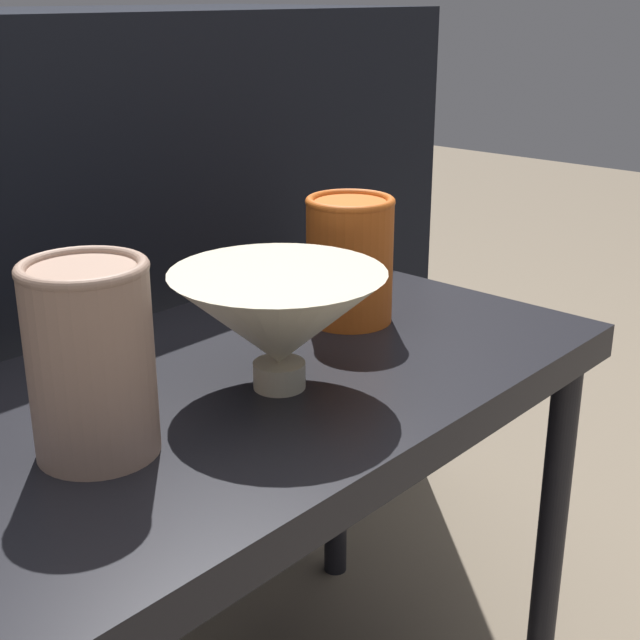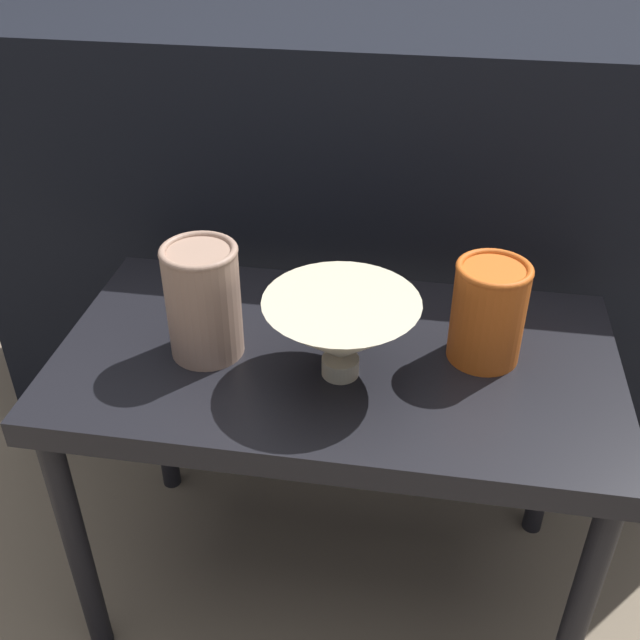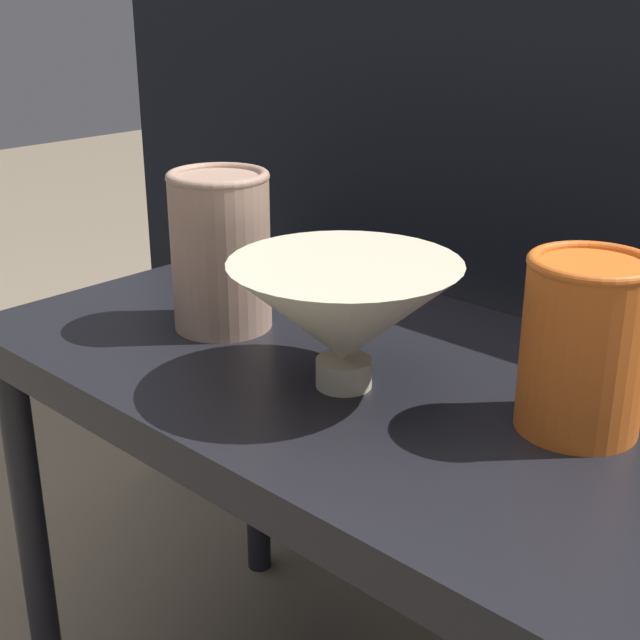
{
  "view_description": "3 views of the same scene",
  "coord_description": "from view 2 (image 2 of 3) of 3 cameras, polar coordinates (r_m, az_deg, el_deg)",
  "views": [
    {
      "loc": [
        -0.56,
        -0.61,
        0.88
      ],
      "look_at": [
        0.05,
        -0.07,
        0.58
      ],
      "focal_mm": 50.0,
      "sensor_mm": 36.0,
      "label": 1
    },
    {
      "loc": [
        0.11,
        -0.85,
        1.16
      ],
      "look_at": [
        -0.01,
        -0.07,
        0.62
      ],
      "focal_mm": 42.0,
      "sensor_mm": 36.0,
      "label": 2
    },
    {
      "loc": [
        0.51,
        -0.6,
        0.87
      ],
      "look_at": [
        -0.02,
        -0.04,
        0.57
      ],
      "focal_mm": 50.0,
      "sensor_mm": 36.0,
      "label": 3
    }
  ],
  "objects": [
    {
      "name": "vase_textured_left",
      "position": [
        1.04,
        -8.88,
        1.55
      ],
      "size": [
        0.11,
        0.11,
        0.17
      ],
      "color": "tan",
      "rests_on": "table"
    },
    {
      "name": "table",
      "position": [
        1.11,
        1.22,
        -4.93
      ],
      "size": [
        0.8,
        0.44,
        0.52
      ],
      "color": "black",
      "rests_on": "ground_plane"
    },
    {
      "name": "bowl",
      "position": [
        1.0,
        1.61,
        -0.85
      ],
      "size": [
        0.21,
        0.21,
        0.12
      ],
      "color": "beige",
      "rests_on": "table"
    },
    {
      "name": "vase_colorful_right",
      "position": [
        1.05,
        12.71,
        0.68
      ],
      "size": [
        0.1,
        0.1,
        0.15
      ],
      "color": "orange",
      "rests_on": "table"
    },
    {
      "name": "ground_plane",
      "position": [
        1.44,
        0.99,
        -19.11
      ],
      "size": [
        8.0,
        8.0,
        0.0
      ],
      "primitive_type": "plane",
      "color": "#7F705B"
    },
    {
      "name": "couch_backdrop",
      "position": [
        1.58,
        4.03,
        6.66
      ],
      "size": [
        1.5,
        0.5,
        0.86
      ],
      "color": "black",
      "rests_on": "ground_plane"
    }
  ]
}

